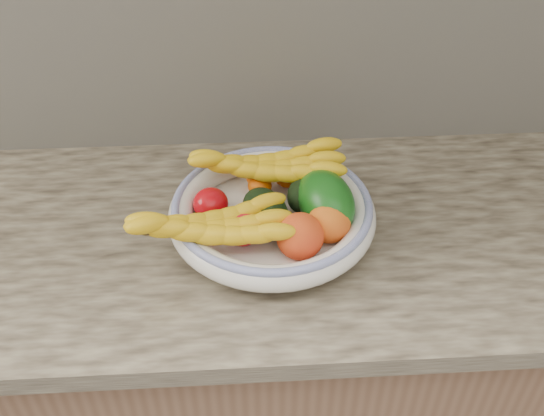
{
  "coord_description": "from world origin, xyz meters",
  "views": [
    {
      "loc": [
        -0.05,
        0.79,
        1.68
      ],
      "look_at": [
        0.0,
        1.66,
        0.96
      ],
      "focal_mm": 40.0,
      "sensor_mm": 36.0,
      "label": 1
    }
  ],
  "objects": [
    {
      "name": "peach_front",
      "position": [
        0.04,
        1.57,
        0.97
      ],
      "size": [
        0.1,
        0.1,
        0.09
      ],
      "primitive_type": "ellipsoid",
      "rotation": [
        0.0,
        0.0,
        0.21
      ],
      "color": "orange",
      "rests_on": "fruit_bowl"
    },
    {
      "name": "peach_right",
      "position": [
        0.1,
        1.6,
        0.97
      ],
      "size": [
        0.1,
        0.1,
        0.08
      ],
      "primitive_type": "ellipsoid",
      "rotation": [
        0.0,
        0.0,
        0.35
      ],
      "color": "orange",
      "rests_on": "fruit_bowl"
    },
    {
      "name": "kitchen_counter",
      "position": [
        0.0,
        1.69,
        0.46
      ],
      "size": [
        2.44,
        0.66,
        1.4
      ],
      "color": "brown",
      "rests_on": "ground"
    },
    {
      "name": "banana_bunch_front",
      "position": [
        -0.11,
        1.58,
        0.98
      ],
      "size": [
        0.32,
        0.16,
        0.08
      ],
      "primitive_type": null,
      "rotation": [
        0.0,
        0.0,
        0.14
      ],
      "color": "yellow",
      "rests_on": "fruit_bowl"
    },
    {
      "name": "tomato_left",
      "position": [
        -0.11,
        1.68,
        0.96
      ],
      "size": [
        0.08,
        0.08,
        0.06
      ],
      "primitive_type": "ellipsoid",
      "rotation": [
        0.0,
        0.0,
        0.2
      ],
      "color": "#B5070E",
      "rests_on": "fruit_bowl"
    },
    {
      "name": "clementine_back_mid",
      "position": [
        -0.02,
        1.74,
        0.95
      ],
      "size": [
        0.05,
        0.05,
        0.04
      ],
      "primitive_type": "ellipsoid",
      "rotation": [
        0.0,
        0.0,
        -0.06
      ],
      "color": "#EB6004",
      "rests_on": "fruit_bowl"
    },
    {
      "name": "avocado_right",
      "position": [
        0.07,
        1.7,
        0.96
      ],
      "size": [
        0.1,
        0.11,
        0.07
      ],
      "primitive_type": "ellipsoid",
      "rotation": [
        0.0,
        0.0,
        -0.44
      ],
      "color": "black",
      "rests_on": "fruit_bowl"
    },
    {
      "name": "fruit_bowl",
      "position": [
        0.0,
        1.66,
        0.95
      ],
      "size": [
        0.39,
        0.39,
        0.08
      ],
      "color": "silver",
      "rests_on": "kitchen_counter"
    },
    {
      "name": "avocado_center",
      "position": [
        -0.01,
        1.65,
        0.96
      ],
      "size": [
        0.12,
        0.13,
        0.08
      ],
      "primitive_type": "ellipsoid",
      "rotation": [
        0.0,
        0.0,
        0.46
      ],
      "color": "black",
      "rests_on": "fruit_bowl"
    },
    {
      "name": "green_mango",
      "position": [
        0.1,
        1.65,
        0.98
      ],
      "size": [
        0.16,
        0.18,
        0.13
      ],
      "primitive_type": "ellipsoid",
      "rotation": [
        0.0,
        0.31,
        0.31
      ],
      "color": "#0E490D",
      "rests_on": "fruit_bowl"
    },
    {
      "name": "banana_bunch_back",
      "position": [
        -0.0,
        1.75,
        0.99
      ],
      "size": [
        0.32,
        0.13,
        0.09
      ],
      "primitive_type": null,
      "rotation": [
        0.0,
        0.0,
        -0.03
      ],
      "color": "yellow",
      "rests_on": "fruit_bowl"
    },
    {
      "name": "tomato_near_left",
      "position": [
        -0.06,
        1.61,
        0.96
      ],
      "size": [
        0.09,
        0.09,
        0.07
      ],
      "primitive_type": "ellipsoid",
      "rotation": [
        0.0,
        0.0,
        -0.28
      ],
      "color": "red",
      "rests_on": "fruit_bowl"
    },
    {
      "name": "clementine_back_left",
      "position": [
        -0.02,
        1.77,
        0.95
      ],
      "size": [
        0.05,
        0.05,
        0.04
      ],
      "primitive_type": "ellipsoid",
      "rotation": [
        0.0,
        0.0,
        0.18
      ],
      "color": "#FF6605",
      "rests_on": "fruit_bowl"
    },
    {
      "name": "clementine_back_right",
      "position": [
        0.04,
        1.77,
        0.95
      ],
      "size": [
        0.06,
        0.06,
        0.05
      ],
      "primitive_type": "ellipsoid",
      "rotation": [
        0.0,
        0.0,
        -0.1
      ],
      "color": "#FE5A05",
      "rests_on": "fruit_bowl"
    }
  ]
}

